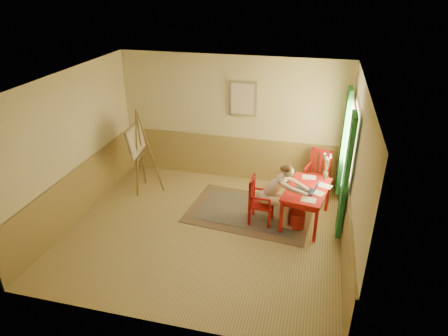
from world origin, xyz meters
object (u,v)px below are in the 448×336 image
(table, at_px, (307,193))
(figure, at_px, (277,192))
(easel, at_px, (138,144))
(chair_back, at_px, (317,174))
(laptop, at_px, (308,189))
(chair_left, at_px, (259,201))

(table, height_order, figure, figure)
(table, bearing_deg, figure, -157.62)
(easel, bearing_deg, table, -6.81)
(table, height_order, chair_back, chair_back)
(easel, bearing_deg, chair_back, 9.60)
(table, relative_size, laptop, 2.77)
(chair_left, bearing_deg, chair_back, 51.23)
(chair_back, distance_m, laptop, 1.22)
(figure, bearing_deg, laptop, 9.60)
(table, distance_m, easel, 3.61)
(easel, bearing_deg, chair_left, -13.36)
(laptop, distance_m, easel, 3.63)
(table, xyz_separation_m, figure, (-0.52, -0.22, 0.07))
(figure, distance_m, easel, 3.12)
(chair_back, bearing_deg, easel, -170.40)
(chair_back, bearing_deg, laptop, -97.27)
(table, xyz_separation_m, chair_left, (-0.85, -0.22, -0.17))
(table, xyz_separation_m, easel, (-3.55, 0.42, 0.46))
(chair_back, bearing_deg, figure, -118.55)
(table, relative_size, chair_left, 1.43)
(laptop, height_order, easel, easel)
(table, height_order, easel, easel)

